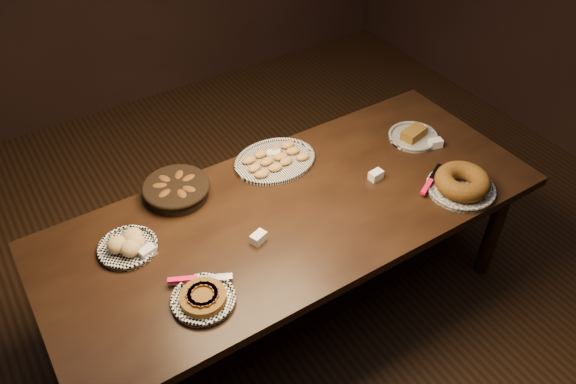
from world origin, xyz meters
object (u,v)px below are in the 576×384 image
buffet_table (295,219)px  apple_tart_plate (203,298)px  bundt_cake_plate (462,184)px  madeleine_platter (275,160)px

buffet_table → apple_tart_plate: bearing=-157.1°
bundt_cake_plate → buffet_table: bearing=162.4°
apple_tart_plate → madeleine_platter: 0.93m
buffet_table → bundt_cake_plate: bearing=-23.6°
buffet_table → bundt_cake_plate: 0.83m
buffet_table → madeleine_platter: (0.10, 0.35, 0.09)m
madeleine_platter → bundt_cake_plate: bearing=-40.3°
apple_tart_plate → madeleine_platter: bearing=24.4°
bundt_cake_plate → madeleine_platter: bearing=140.1°
apple_tart_plate → bundt_cake_plate: bearing=-19.1°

